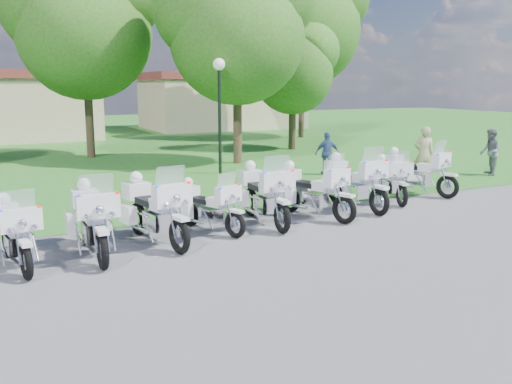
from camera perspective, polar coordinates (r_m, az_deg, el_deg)
name	(u,v)px	position (r m, az deg, el deg)	size (l,w,h in m)	color
ground	(297,244)	(12.08, 4.15, -5.24)	(100.00, 100.00, 0.00)	#57575C
grass_lawn	(79,137)	(37.60, -17.25, 5.27)	(100.00, 48.00, 0.01)	#24611E
motorcycle_0	(14,232)	(11.44, -23.08, -3.67)	(0.93, 2.30, 1.54)	black
motorcycle_1	(92,219)	(11.66, -16.11, -2.58)	(0.86, 2.56, 1.72)	black
motorcycle_2	(154,209)	(12.24, -10.19, -1.66)	(1.14, 2.57, 1.74)	black
motorcycle_3	(208,205)	(13.03, -4.87, -1.35)	(1.17, 2.03, 1.43)	black
motorcycle_4	(263,193)	(13.72, 0.70, -0.13)	(0.93, 2.60, 1.74)	black
motorcycle_5	(312,190)	(14.42, 5.58, 0.23)	(1.29, 2.40, 1.67)	black
motorcycle_6	(353,181)	(15.64, 9.71, 1.08)	(0.88, 2.60, 1.75)	black
motorcycle_7	(390,178)	(16.87, 13.21, 1.35)	(1.19, 2.21, 1.53)	black
motorcycle_8	(416,171)	(18.04, 15.69, 2.03)	(1.34, 2.41, 1.68)	black
lamp_post	(219,87)	(21.13, -3.69, 10.41)	(0.44, 0.44, 4.23)	black
tree_1	(82,19)	(27.06, -16.96, 16.21)	(6.89, 5.88, 9.19)	#38281C
tree_2	(235,23)	(24.08, -2.08, 16.52)	(6.49, 5.54, 8.65)	#38281C
tree_3	(292,66)	(29.24, 3.62, 12.45)	(4.73, 4.04, 6.31)	#38281C
tree_4	(302,18)	(35.93, 4.58, 16.98)	(8.16, 6.96, 10.88)	#38281C
building_east	(222,100)	(43.43, -3.44, 9.15)	(11.44, 7.28, 4.10)	tan
bystander_a	(424,154)	(20.39, 16.43, 3.64)	(0.69, 0.45, 1.88)	tan
bystander_b	(490,152)	(22.54, 22.36, 3.70)	(0.83, 0.65, 1.71)	slate
bystander_c	(327,154)	(21.18, 7.14, 3.84)	(0.92, 0.38, 1.57)	#374B84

